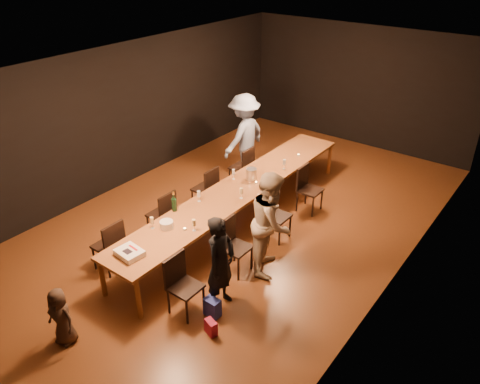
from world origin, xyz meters
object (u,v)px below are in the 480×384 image
Objects in this scene: chair_left_1 at (161,214)px; ice_bucket at (251,174)px; chair_right_0 at (185,287)px; champagne_bottle at (174,202)px; child at (61,316)px; birthday_cake at (130,253)px; plate_stack at (167,225)px; chair_left_2 at (205,188)px; chair_left_3 at (241,167)px; woman_birthday at (221,263)px; table at (239,190)px; chair_right_3 at (310,190)px; chair_right_2 at (277,216)px; chair_left_0 at (108,245)px; man_blue at (244,136)px; woman_tan at (271,222)px; chair_right_1 at (236,247)px.

ice_bucket is (0.83, 1.62, 0.40)m from chair_left_1.
ice_bucket is at bearing -162.87° from chair_right_0.
chair_right_0 is 2.59× the size of champagne_bottle.
child is 3.89× the size of ice_bucket.
plate_stack is (-0.09, 0.85, 0.02)m from birthday_cake.
chair_left_1 is 1.20m from chair_left_2.
woman_birthday reaches higher than chair_left_3.
chair_right_3 is (0.85, 1.20, -0.24)m from table.
chair_right_0 is 1.72m from champagne_bottle.
chair_right_2 is at bearing -0.00° from chair_right_3.
ice_bucket is (0.07, 4.23, 0.42)m from child.
chair_left_2 is (0.00, 2.40, 0.00)m from chair_left_0.
man_blue is at bearing -154.04° from chair_right_0.
woman_tan reaches higher than chair_left_3.
woman_tan reaches higher than woman_birthday.
man_blue reaches higher than champagne_bottle.
chair_right_1 is 0.62× the size of woman_birthday.
man_blue is at bearing -130.59° from chair_right_2.
plate_stack is at bearing -92.69° from ice_bucket.
chair_right_0 is 1.00× the size of chair_right_1.
chair_right_1 and chair_left_0 have the same top height.
child is at bearing -19.69° from chair_right_1.
man_blue is at bearing 26.49° from woman_birthday.
woman_tan is 7.95× the size of plate_stack.
table is 1.47m from woman_tan.
woman_tan reaches higher than chair_left_2.
chair_right_3 is 1.00× the size of chair_left_0.
champagne_bottle is at bearing 110.71° from birthday_cake.
chair_right_0 is 1.00× the size of chair_right_3.
ice_bucket reaches higher than chair_right_3.
woman_birthday reaches higher than table.
chair_right_2 is 1.00× the size of chair_left_1.
chair_right_3 is 2.08m from chair_left_2.
chair_right_0 is 1.00× the size of chair_left_1.
woman_tan is at bearing -133.52° from chair_left_3.
chair_right_2 is 1.70m from chair_left_2.
birthday_cake is (-0.89, -0.21, 0.33)m from chair_right_0.
table is at bearing -144.69° from chair_right_1.
child is (0.77, -2.61, -0.03)m from chair_left_1.
chair_right_2 is 2.08m from chair_left_3.
woman_birthday reaches higher than chair_left_0.
chair_right_3 is at bearing -13.86° from woman_tan.
woman_birthday reaches higher than champagne_bottle.
chair_right_0 is 4.11× the size of ice_bucket.
chair_left_2 is at bearing -180.00° from chair_left_3.
chair_left_1 is 1.00× the size of chair_left_3.
table is 2.56m from chair_left_0.
chair_right_2 is 0.96m from woman_tan.
chair_left_3 is at bearing 103.82° from plate_stack.
chair_left_2 is 4.11× the size of ice_bucket.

